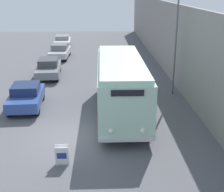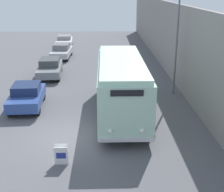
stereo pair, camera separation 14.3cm
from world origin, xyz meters
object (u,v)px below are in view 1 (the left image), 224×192
(parked_car_near, at_px, (26,96))
(sign_board, at_px, (62,156))
(parked_car_mid, at_px, (49,68))
(parked_car_far, at_px, (60,51))
(vintage_bus, at_px, (121,84))
(parked_car_distant, at_px, (63,41))
(streetlamp, at_px, (177,27))

(parked_car_near, bearing_deg, sign_board, -69.80)
(parked_car_mid, height_order, parked_car_far, parked_car_mid)
(parked_car_near, bearing_deg, parked_car_far, 84.99)
(vintage_bus, relative_size, parked_car_far, 2.00)
(parked_car_mid, height_order, parked_car_distant, parked_car_mid)
(sign_board, xyz_separation_m, parked_car_mid, (-2.76, 14.22, 0.34))
(sign_board, relative_size, parked_car_mid, 0.19)
(sign_board, relative_size, parked_car_far, 0.19)
(parked_car_near, xyz_separation_m, parked_car_far, (0.35, 14.66, -0.01))
(parked_car_mid, bearing_deg, parked_car_far, 85.39)
(streetlamp, xyz_separation_m, parked_car_distant, (-10.04, 19.08, -4.02))
(parked_car_near, height_order, parked_car_far, parked_car_near)
(sign_board, height_order, parked_car_near, parked_car_near)
(parked_car_distant, bearing_deg, streetlamp, -66.04)
(vintage_bus, xyz_separation_m, parked_car_distant, (-6.06, 22.72, -1.15))
(streetlamp, xyz_separation_m, parked_car_near, (-9.88, -2.43, -3.98))
(sign_board, bearing_deg, parked_car_distant, 96.40)
(parked_car_near, distance_m, parked_car_far, 14.66)
(parked_car_near, bearing_deg, parked_car_mid, 84.32)
(vintage_bus, relative_size, streetlamp, 1.24)
(streetlamp, distance_m, parked_car_far, 16.00)
(vintage_bus, relative_size, sign_board, 10.40)
(parked_car_far, bearing_deg, streetlamp, -50.28)
(streetlamp, relative_size, parked_car_distant, 1.58)
(streetlamp, relative_size, parked_car_mid, 1.56)
(parked_car_near, bearing_deg, vintage_bus, -15.19)
(streetlamp, xyz_separation_m, parked_car_far, (-9.53, 12.22, -3.98))
(parked_car_mid, distance_m, parked_car_distant, 14.15)
(streetlamp, height_order, parked_car_distant, streetlamp)
(parked_car_far, bearing_deg, parked_car_near, -89.59)
(vintage_bus, xyz_separation_m, streetlamp, (3.98, 3.64, 2.87))
(vintage_bus, bearing_deg, parked_car_near, 168.44)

